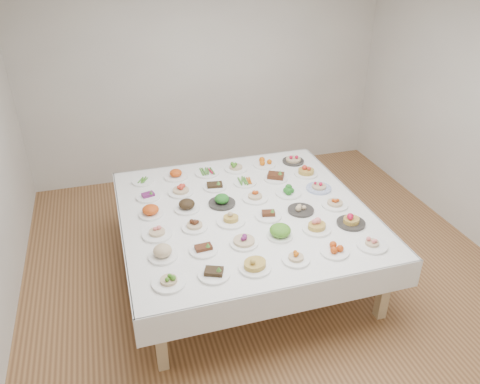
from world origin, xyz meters
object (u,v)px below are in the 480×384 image
object	(u,v)px
display_table	(244,216)
dish_35	(293,157)
dish_0	(168,278)
dish_18	(151,210)

from	to	relation	value
display_table	dish_35	distance (m)	1.27
display_table	dish_0	bearing A→B (deg)	-135.44
dish_0	dish_35	xyz separation A→B (m)	(1.79, 1.77, 0.01)
dish_35	display_table	bearing A→B (deg)	-135.04
dish_18	display_table	bearing A→B (deg)	-11.33
display_table	dish_0	world-z (taller)	dish_0
display_table	dish_0	distance (m)	1.27
dish_0	dish_18	size ratio (longest dim) A/B	1.14
display_table	dish_35	bearing A→B (deg)	44.96
dish_0	dish_35	bearing A→B (deg)	44.76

